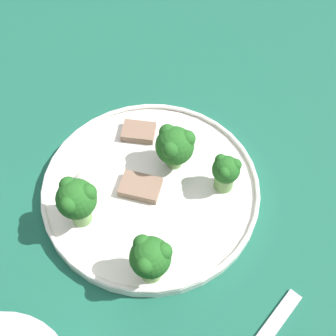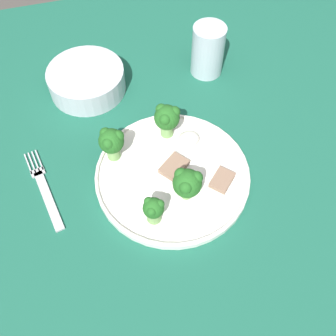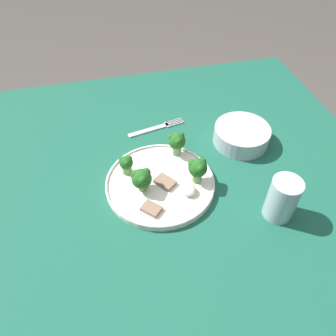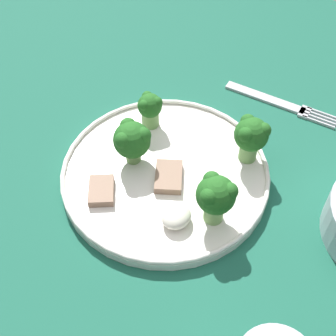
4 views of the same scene
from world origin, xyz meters
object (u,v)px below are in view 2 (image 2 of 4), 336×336
object	(u,v)px
cream_bowl	(87,81)
fork	(45,190)
drinking_glass	(208,53)
dinner_plate	(172,175)

from	to	relation	value
cream_bowl	fork	bearing A→B (deg)	-117.11
cream_bowl	drinking_glass	bearing A→B (deg)	-2.84
dinner_plate	drinking_glass	size ratio (longest dim) A/B	2.51
dinner_plate	fork	bearing A→B (deg)	170.76
cream_bowl	drinking_glass	size ratio (longest dim) A/B	1.43
dinner_plate	cream_bowl	size ratio (longest dim) A/B	1.75
fork	drinking_glass	distance (m)	0.42
dinner_plate	cream_bowl	distance (m)	0.28
dinner_plate	drinking_glass	distance (m)	0.28
cream_bowl	drinking_glass	xyz separation A→B (m)	(0.25, -0.01, 0.02)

